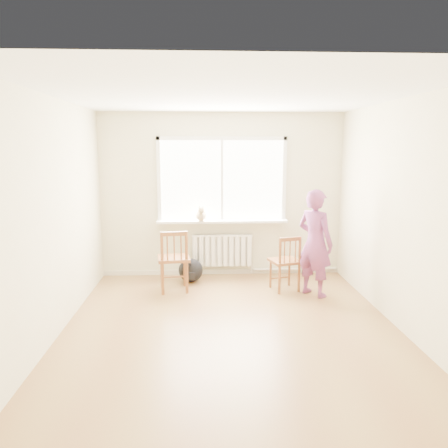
{
  "coord_description": "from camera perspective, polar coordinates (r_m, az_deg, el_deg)",
  "views": [
    {
      "loc": [
        -0.34,
        -4.96,
        2.14
      ],
      "look_at": [
        -0.02,
        1.2,
        1.05
      ],
      "focal_mm": 35.0,
      "sensor_mm": 36.0,
      "label": 1
    }
  ],
  "objects": [
    {
      "name": "cat",
      "position": [
        7.1,
        -3.01,
        1.25
      ],
      "size": [
        0.18,
        0.4,
        0.27
      ],
      "rotation": [
        0.0,
        0.0,
        0.03
      ],
      "color": "beige",
      "rests_on": "windowsill"
    },
    {
      "name": "back_wall",
      "position": [
        7.26,
        -0.28,
        3.77
      ],
      "size": [
        4.0,
        0.01,
        2.7
      ],
      "primitive_type": "cube",
      "color": "beige",
      "rests_on": "ground"
    },
    {
      "name": "chair_left",
      "position": [
        6.55,
        -6.55,
        -4.78
      ],
      "size": [
        0.52,
        0.5,
        0.94
      ],
      "rotation": [
        0.0,
        0.0,
        3.27
      ],
      "color": "brown",
      "rests_on": "floor"
    },
    {
      "name": "windowsill",
      "position": [
        7.21,
        -0.24,
        0.36
      ],
      "size": [
        2.15,
        0.22,
        0.04
      ],
      "primitive_type": "cube",
      "color": "white",
      "rests_on": "back_wall"
    },
    {
      "name": "floor",
      "position": [
        5.41,
        0.88,
        -13.28
      ],
      "size": [
        4.5,
        4.5,
        0.0
      ],
      "primitive_type": "plane",
      "color": "olive",
      "rests_on": "ground"
    },
    {
      "name": "person",
      "position": [
        6.42,
        11.8,
        -2.44
      ],
      "size": [
        0.65,
        0.68,
        1.56
      ],
      "primitive_type": "imported",
      "rotation": [
        0.0,
        0.0,
        2.26
      ],
      "color": "#CE445A",
      "rests_on": "floor"
    },
    {
      "name": "ceiling",
      "position": [
        5.0,
        0.97,
        16.44
      ],
      "size": [
        4.5,
        4.5,
        0.0
      ],
      "primitive_type": "plane",
      "rotation": [
        3.14,
        0.0,
        0.0
      ],
      "color": "white",
      "rests_on": "back_wall"
    },
    {
      "name": "chair_right",
      "position": [
        6.62,
        8.13,
        -5.08
      ],
      "size": [
        0.51,
        0.49,
        0.85
      ],
      "rotation": [
        0.0,
        0.0,
        3.41
      ],
      "color": "brown",
      "rests_on": "floor"
    },
    {
      "name": "window",
      "position": [
        7.21,
        -0.27,
        6.22
      ],
      "size": [
        2.12,
        0.05,
        1.42
      ],
      "color": "white",
      "rests_on": "back_wall"
    },
    {
      "name": "radiator",
      "position": [
        7.33,
        -0.24,
        -3.4
      ],
      "size": [
        1.0,
        0.12,
        0.55
      ],
      "color": "white",
      "rests_on": "back_wall"
    },
    {
      "name": "backpack",
      "position": [
        7.05,
        -4.37,
        -6.05
      ],
      "size": [
        0.47,
        0.41,
        0.39
      ],
      "primitive_type": "ellipsoid",
      "rotation": [
        0.0,
        0.0,
        0.39
      ],
      "color": "black",
      "rests_on": "floor"
    },
    {
      "name": "baseboard",
      "position": [
        7.5,
        -0.27,
        -6.24
      ],
      "size": [
        4.0,
        0.03,
        0.08
      ],
      "primitive_type": "cube",
      "color": "beige",
      "rests_on": "ground"
    },
    {
      "name": "heating_pipe",
      "position": [
        7.61,
        9.24,
        -5.82
      ],
      "size": [
        1.4,
        0.04,
        0.04
      ],
      "primitive_type": "cylinder",
      "rotation": [
        0.0,
        1.57,
        0.0
      ],
      "color": "silver",
      "rests_on": "back_wall"
    }
  ]
}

